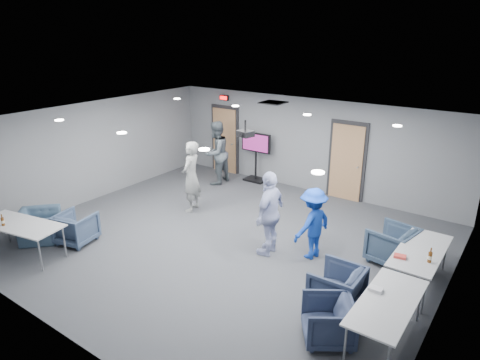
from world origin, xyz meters
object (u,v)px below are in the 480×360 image
Objects in this scene: table_right_a at (421,252)px; table_right_b at (388,304)px; person_d at (313,224)px; chair_right_c at (328,321)px; chair_right_b at (337,288)px; person_c at (270,213)px; projector at (245,133)px; chair_front_a at (76,228)px; bottle_front at (3,221)px; chair_front_b at (38,226)px; tv_stand at (256,154)px; bottle_right at (430,257)px; chair_right_a at (392,245)px; person_a at (191,177)px; person_b at (216,153)px; table_front_left at (20,226)px.

table_right_b is at bearing 180.00° from table_right_a.
chair_right_c is at bearing 46.02° from person_d.
chair_right_b is at bearing 147.40° from table_right_a.
projector reaches higher than person_c.
bottle_front reaches higher than chair_front_a.
tv_stand is at bearing -61.70° from chair_front_b.
bottle_front is at bearing -154.70° from bottle_right.
tv_stand is at bearing 61.17° from table_right_a.
chair_right_a is 0.47× the size of table_right_a.
table_right_a is (0.65, -0.56, 0.30)m from chair_right_a.
chair_front_b is (-6.83, -3.60, -0.07)m from chair_right_a.
chair_right_c is 2.06× the size of projector.
chair_front_b is at bearing -77.10° from chair_right_b.
chair_right_a is at bearing -27.00° from tv_stand.
table_right_a is 8.17m from bottle_front.
person_a is at bearing -91.62° from tv_stand.
chair_right_a is 1.35m from bottle_right.
chair_right_c is 0.98× the size of chair_front_a.
table_right_b is (7.48, 1.14, 0.37)m from chair_front_b.
chair_front_b is at bearing -48.11° from person_d.
person_a is at bearing -151.30° from chair_right_c.
bottle_front is (-4.31, -3.32, -0.09)m from person_c.
person_d is (4.43, -2.41, -0.21)m from person_b.
person_a is at bearing 87.84° from table_right_a.
table_right_a is (0.72, 2.35, 0.34)m from chair_right_c.
projector is at bearing -151.90° from chair_front_a.
table_front_left is at bearing -155.69° from bottle_right.
chair_right_c is 2.48m from table_right_a.
bottle_right is at bearing 13.29° from table_front_left.
person_a is at bearing 20.59° from person_b.
person_c is at bearing 52.02° from person_b.
person_c reaches higher than table_right_a.
table_front_left is 7.94m from bottle_right.
person_c is 2.21m from chair_right_b.
person_c reaches higher than table_right_b.
table_right_a is at bearing -171.24° from chair_front_a.
person_c is 1.19× the size of tv_stand.
person_b is at bearing -174.70° from person_a.
chair_front_b is at bearing 98.65° from table_right_b.
chair_right_c is 0.78× the size of chair_front_b.
projector reaches higher than chair_front_a.
bottle_front reaches higher than chair_right_c.
table_front_left reaches higher than chair_front_b.
person_d reaches higher than bottle_front.
bottle_right reaches higher than chair_right_a.
table_right_b is at bearing 53.90° from person_a.
chair_right_c is 0.42× the size of table_right_b.
chair_front_a is at bearing -33.09° from person_a.
chair_right_c is 2.24m from bottle_right.
projector is at bearing -65.99° from chair_right_a.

